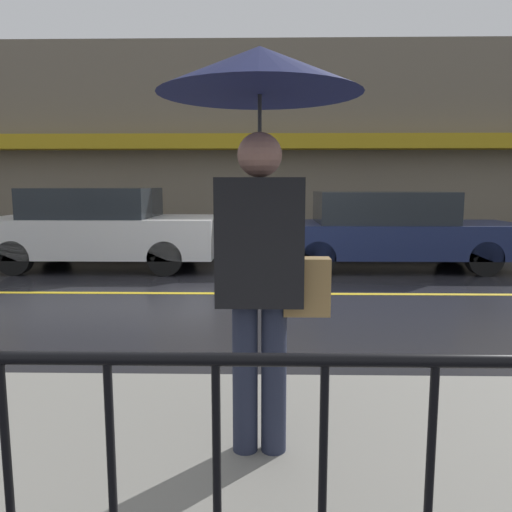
{
  "coord_description": "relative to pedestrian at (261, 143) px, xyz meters",
  "views": [
    {
      "loc": [
        -0.01,
        -7.09,
        1.56
      ],
      "look_at": [
        -0.1,
        -2.8,
        0.95
      ],
      "focal_mm": 35.0,
      "sensor_mm": 36.0,
      "label": 1
    }
  ],
  "objects": [
    {
      "name": "sidewalk_near",
      "position": [
        0.04,
        -0.23,
        -1.71
      ],
      "size": [
        28.0,
        2.64,
        0.13
      ],
      "color": "gray",
      "rests_on": "ground_plane"
    },
    {
      "name": "car_white",
      "position": [
        -3.09,
        6.85,
        -1.01
      ],
      "size": [
        4.27,
        1.94,
        1.51
      ],
      "color": "silver",
      "rests_on": "ground_plane"
    },
    {
      "name": "pedestrian",
      "position": [
        0.0,
        0.0,
        0.0
      ],
      "size": [
        1.02,
        1.02,
        2.1
      ],
      "color": "#23283D",
      "rests_on": "sidewalk_near"
    },
    {
      "name": "lane_marking",
      "position": [
        0.04,
        4.54,
        -1.77
      ],
      "size": [
        25.2,
        0.12,
        0.01
      ],
      "color": "gold",
      "rests_on": "ground_plane"
    },
    {
      "name": "railing_foreground",
      "position": [
        0.04,
        -1.3,
        -1.03
      ],
      "size": [
        12.0,
        0.04,
        1.0
      ],
      "color": "black",
      "rests_on": "sidewalk_near"
    },
    {
      "name": "building_storefront",
      "position": [
        0.04,
        10.12,
        0.76
      ],
      "size": [
        28.0,
        0.85,
        5.06
      ],
      "color": "#706656",
      "rests_on": "ground_plane"
    },
    {
      "name": "sidewalk_far",
      "position": [
        0.04,
        9.0,
        -1.71
      ],
      "size": [
        28.0,
        2.0,
        0.13
      ],
      "color": "gray",
      "rests_on": "ground_plane"
    },
    {
      "name": "ground_plane",
      "position": [
        0.04,
        4.54,
        -1.77
      ],
      "size": [
        80.0,
        80.0,
        0.0
      ],
      "primitive_type": "plane",
      "color": "black"
    },
    {
      "name": "car_navy",
      "position": [
        2.32,
        6.85,
        -1.04
      ],
      "size": [
        4.64,
        1.79,
        1.44
      ],
      "color": "#19234C",
      "rests_on": "ground_plane"
    }
  ]
}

